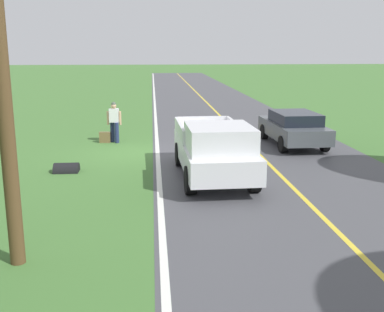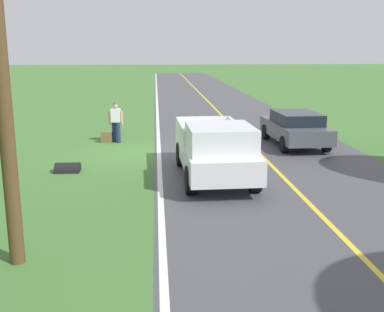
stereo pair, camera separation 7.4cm
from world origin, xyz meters
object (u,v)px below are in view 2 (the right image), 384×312
(suitcase_carried, at_px, (107,137))
(sedan_near_oncoming, at_px, (295,127))
(pickup_truck_passing, at_px, (215,149))
(hitchhiker_walking, at_px, (116,120))

(suitcase_carried, xyz_separation_m, sedan_near_oncoming, (-7.91, 1.20, 0.52))
(suitcase_carried, relative_size, sedan_near_oncoming, 0.10)
(pickup_truck_passing, bearing_deg, hitchhiker_walking, -60.47)
(hitchhiker_walking, height_order, pickup_truck_passing, pickup_truck_passing)
(sedan_near_oncoming, bearing_deg, suitcase_carried, -8.61)
(hitchhiker_walking, bearing_deg, pickup_truck_passing, 119.53)
(suitcase_carried, distance_m, sedan_near_oncoming, 8.01)
(hitchhiker_walking, distance_m, suitcase_carried, 0.86)
(hitchhiker_walking, bearing_deg, sedan_near_oncoming, 170.50)
(hitchhiker_walking, height_order, suitcase_carried, hitchhiker_walking)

